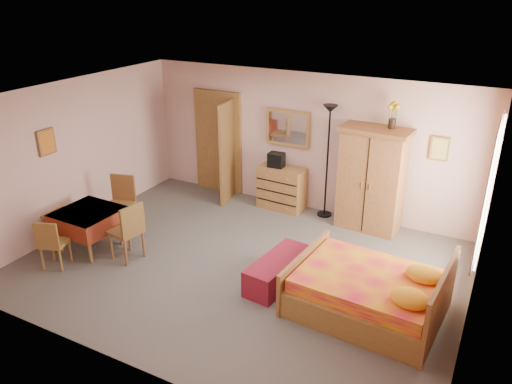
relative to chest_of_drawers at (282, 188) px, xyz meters
The scene contains 23 objects.
floor 2.30m from the chest_of_drawers, 80.85° to the right, with size 6.50×6.50×0.00m, color #645E58.
ceiling 3.14m from the chest_of_drawers, 80.85° to the right, with size 6.50×6.50×0.00m, color brown.
wall_back 0.99m from the chest_of_drawers, 36.88° to the left, with size 6.50×0.10×2.60m, color #D7A79C.
wall_front 4.83m from the chest_of_drawers, 85.66° to the right, with size 6.50×0.10×2.60m, color #D7A79C.
wall_left 3.76m from the chest_of_drawers, 142.35° to the right, with size 0.10×5.00×2.60m, color #D7A79C.
wall_right 4.33m from the chest_of_drawers, 31.72° to the right, with size 0.10×5.00×2.60m, color #D7A79C.
doorway 1.67m from the chest_of_drawers, behind, with size 1.06×0.12×2.15m, color #9E6B35.
window 3.86m from the chest_of_drawers, 16.10° to the right, with size 0.08×1.40×1.95m, color white.
picture_left 4.22m from the chest_of_drawers, 135.31° to the right, with size 0.04×0.32×0.42m, color orange.
picture_back 2.95m from the chest_of_drawers, ahead, with size 0.30×0.04×0.40m, color #D8BF59.
chest_of_drawers is the anchor object (origin of this frame).
wall_mirror 1.15m from the chest_of_drawers, 90.00° to the left, with size 0.87×0.05×0.69m, color white.
stereo 0.57m from the chest_of_drawers, behind, with size 0.29×0.22×0.27m, color black.
floor_lamp 1.07m from the chest_of_drawers, ahead, with size 0.27×0.27×2.10m, color black.
wardrobe 1.79m from the chest_of_drawers, ahead, with size 1.17×0.60×1.84m, color #AD6B3A.
sunflower_vase 2.55m from the chest_of_drawers, ahead, with size 0.18×0.18×0.44m, color yellow.
bed 3.42m from the chest_of_drawers, 45.64° to the right, with size 1.94×1.52×0.90m, color red.
bench 2.62m from the chest_of_drawers, 66.11° to the right, with size 0.45×1.21×0.40m, color maroon.
dining_table 3.58m from the chest_of_drawers, 125.89° to the right, with size 0.93×0.93×0.68m, color maroon.
chair_south 4.16m from the chest_of_drawers, 121.31° to the right, with size 0.37×0.37×0.82m, color #A87C39.
chair_north 3.02m from the chest_of_drawers, 134.36° to the right, with size 0.44×0.44×0.97m, color brown.
chair_west 4.01m from the chest_of_drawers, 133.24° to the right, with size 0.46×0.46×1.02m, color olive.
chair_east 3.16m from the chest_of_drawers, 115.48° to the right, with size 0.44×0.44×0.96m, color brown.
Camera 1 is at (3.31, -5.81, 4.09)m, focal length 35.00 mm.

